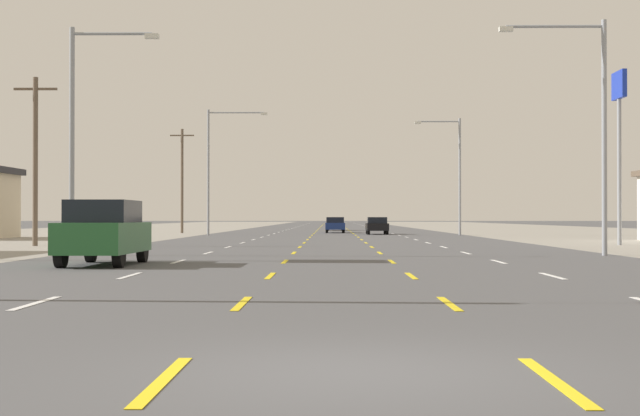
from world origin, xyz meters
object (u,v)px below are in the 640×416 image
Objects in this scene: streetlight_left_row_0 at (81,124)px; pole_sign_right_row_1 at (619,116)px; streetlight_right_row_1 at (455,168)px; sedan_center_turn_midfar at (335,224)px; sedan_center_turn_mid at (335,225)px; streetlight_left_row_1 at (215,162)px; suv_far_left_nearest at (104,231)px; streetlight_right_row_0 at (593,118)px; sedan_inner_right_near at (377,225)px.

pole_sign_right_row_1 is at bearing 28.86° from streetlight_left_row_0.
sedan_center_turn_midfar is at bearing 109.31° from streetlight_right_row_1.
sedan_center_turn_mid is 0.48× the size of streetlight_right_row_1.
streetlight_left_row_0 is at bearing -90.25° from streetlight_left_row_1.
sedan_center_turn_mid is at bearing 82.92° from suv_far_left_nearest.
suv_far_left_nearest is 47.64m from streetlight_left_row_1.
sedan_center_turn_midfar is 0.49× the size of pole_sign_right_row_1.
sedan_center_turn_mid is at bearing 100.41° from streetlight_right_row_0.
sedan_center_turn_mid is 15.40m from sedan_center_turn_midfar.
streetlight_right_row_0 is (19.52, 0.00, 0.20)m from streetlight_left_row_0.
sedan_center_turn_mid is at bearing 114.90° from sedan_inner_right_near.
sedan_center_turn_midfar is at bearing 84.30° from suv_far_left_nearest.
sedan_center_turn_mid and sedan_center_turn_midfar have the same top height.
sedan_center_turn_midfar is at bearing 89.67° from sedan_center_turn_mid.
sedan_inner_right_near is at bearing 78.09° from suv_far_left_nearest.
sedan_center_turn_midfar is 68.29m from streetlight_left_row_0.
suv_far_left_nearest is at bearing -157.12° from streetlight_right_row_0.
pole_sign_right_row_1 is at bearing -47.36° from streetlight_left_row_1.
pole_sign_right_row_1 reaches higher than sedan_center_turn_mid.
streetlight_left_row_1 is at bearing 89.75° from streetlight_left_row_0.
streetlight_left_row_1 reaches higher than sedan_center_turn_mid.
streetlight_right_row_0 reaches higher than sedan_center_turn_mid.
sedan_center_turn_mid is 0.52× the size of streetlight_left_row_0.
sedan_center_turn_midfar is 0.50× the size of streetlight_right_row_0.
sedan_center_turn_midfar is 56.08m from pole_sign_right_row_1.
sedan_center_turn_midfar is at bearing 105.19° from pole_sign_right_row_1.
streetlight_left_row_0 is (-9.97, -52.00, 4.28)m from sedan_center_turn_mid.
streetlight_right_row_0 is (9.47, -67.41, 4.48)m from sedan_center_turn_midfar.
pole_sign_right_row_1 is 14.61m from streetlight_right_row_0.
sedan_inner_right_near is at bearing -65.10° from sedan_center_turn_mid.
streetlight_right_row_0 is 40.19m from streetlight_right_row_1.
streetlight_right_row_1 reaches higher than sedan_inner_right_near.
sedan_center_turn_midfar is 0.48× the size of streetlight_right_row_1.
sedan_center_turn_midfar is at bearing 70.05° from streetlight_left_row_1.
sedan_center_turn_midfar is at bearing 81.52° from streetlight_left_row_0.
pole_sign_right_row_1 reaches higher than streetlight_left_row_0.
suv_far_left_nearest is at bearing -101.91° from sedan_inner_right_near.
streetlight_right_row_1 is (9.54, -27.22, 4.68)m from sedan_center_turn_midfar.
sedan_inner_right_near is 0.48× the size of streetlight_right_row_1.
suv_far_left_nearest is at bearing -109.73° from streetlight_right_row_1.
sedan_center_turn_mid is at bearing 129.18° from streetlight_right_row_1.
streetlight_left_row_0 is 19.52m from streetlight_right_row_0.
streetlight_left_row_1 is at bearing 92.95° from suv_far_left_nearest.
streetlight_left_row_1 is (-2.44, 47.33, 4.92)m from suv_far_left_nearest.
sedan_inner_right_near and sedan_center_turn_midfar have the same top height.
sedan_center_turn_midfar is 0.52× the size of streetlight_left_row_0.
pole_sign_right_row_1 is 0.90× the size of streetlight_left_row_1.
streetlight_right_row_0 is at bearing -82.00° from sedan_center_turn_midfar.
sedan_inner_right_near is at bearing 73.10° from streetlight_left_row_0.
streetlight_left_row_1 is at bearing 115.70° from streetlight_right_row_0.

